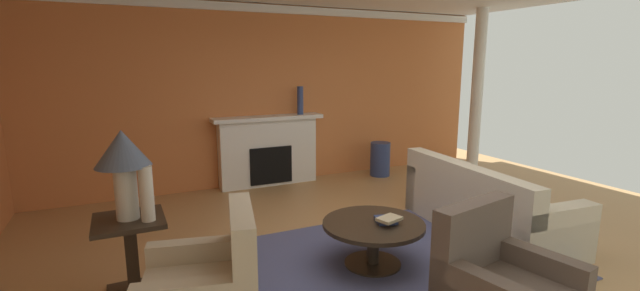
{
  "coord_description": "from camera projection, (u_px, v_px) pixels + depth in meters",
  "views": [
    {
      "loc": [
        -2.34,
        -3.41,
        1.98
      ],
      "look_at": [
        -0.18,
        1.14,
        1.0
      ],
      "focal_mm": 23.93,
      "sensor_mm": 36.0,
      "label": 1
    }
  ],
  "objects": [
    {
      "name": "crown_moulding",
      "position": [
        273.0,
        9.0,
        6.71
      ],
      "size": [
        8.01,
        0.08,
        0.12
      ],
      "primitive_type": "cube",
      "color": "white"
    },
    {
      "name": "vase_tall_corner",
      "position": [
        380.0,
        159.0,
        7.56
      ],
      "size": [
        0.35,
        0.35,
        0.6
      ],
      "primitive_type": "cylinder",
      "color": "navy",
      "rests_on": "ground_plane"
    },
    {
      "name": "vase_on_side_table",
      "position": [
        147.0,
        194.0,
        3.47
      ],
      "size": [
        0.11,
        0.11,
        0.46
      ],
      "primitive_type": "cylinder",
      "color": "beige",
      "rests_on": "side_table"
    },
    {
      "name": "area_rug",
      "position": [
        373.0,
        264.0,
        4.24
      ],
      "size": [
        3.57,
        2.32,
        0.01
      ],
      "primitive_type": "cube",
      "color": "#4C517A",
      "rests_on": "ground_plane"
    },
    {
      "name": "book_art_folio",
      "position": [
        389.0,
        219.0,
        4.08
      ],
      "size": [
        0.26,
        0.22,
        0.03
      ],
      "primitive_type": "cube",
      "rotation": [
        0.0,
        0.0,
        0.29
      ],
      "color": "tan",
      "rests_on": "coffee_table"
    },
    {
      "name": "vase_mantel_right",
      "position": [
        300.0,
        100.0,
        6.98
      ],
      "size": [
        0.1,
        0.1,
        0.46
      ],
      "primitive_type": "cylinder",
      "color": "navy",
      "rests_on": "fireplace"
    },
    {
      "name": "table_lamp",
      "position": [
        123.0,
        157.0,
        3.46
      ],
      "size": [
        0.44,
        0.44,
        0.75
      ],
      "color": "beige",
      "rests_on": "side_table"
    },
    {
      "name": "book_red_cover",
      "position": [
        386.0,
        220.0,
        4.15
      ],
      "size": [
        0.23,
        0.23,
        0.04
      ],
      "primitive_type": "cube",
      "rotation": [
        0.0,
        0.0,
        -0.26
      ],
      "color": "navy",
      "rests_on": "coffee_table"
    },
    {
      "name": "ground_plane",
      "position": [
        383.0,
        258.0,
        4.38
      ],
      "size": [
        9.63,
        9.63,
        0.0
      ],
      "primitive_type": "plane",
      "color": "tan"
    },
    {
      "name": "sofa",
      "position": [
        484.0,
        208.0,
        5.01
      ],
      "size": [
        1.08,
        2.17,
        0.85
      ],
      "color": "beige",
      "rests_on": "ground_plane"
    },
    {
      "name": "column_white",
      "position": [
        477.0,
        94.0,
        7.44
      ],
      "size": [
        0.2,
        0.2,
        2.89
      ],
      "primitive_type": "cylinder",
      "color": "white",
      "rests_on": "ground_plane"
    },
    {
      "name": "fireplace",
      "position": [
        268.0,
        152.0,
        6.95
      ],
      "size": [
        1.8,
        0.35,
        1.14
      ],
      "color": "white",
      "rests_on": "ground_plane"
    },
    {
      "name": "coffee_table",
      "position": [
        373.0,
        233.0,
        4.17
      ],
      "size": [
        1.0,
        1.0,
        0.45
      ],
      "color": "#2D2319",
      "rests_on": "ground_plane"
    },
    {
      "name": "side_table",
      "position": [
        132.0,
        252.0,
        3.61
      ],
      "size": [
        0.56,
        0.56,
        0.7
      ],
      "color": "#2D2319",
      "rests_on": "ground_plane"
    },
    {
      "name": "wall_fireplace",
      "position": [
        273.0,
        96.0,
        7.04
      ],
      "size": [
        8.01,
        0.12,
        2.89
      ],
      "primitive_type": "cube",
      "color": "#CC723D",
      "rests_on": "ground_plane"
    }
  ]
}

